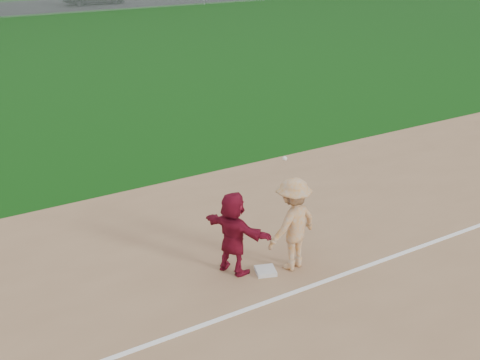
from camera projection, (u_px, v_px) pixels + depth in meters
ground at (281, 269)px, 11.40m from camera, size 160.00×160.00×0.00m
foul_line at (307, 288)px, 10.76m from camera, size 60.00×0.10×0.01m
first_base at (266, 271)px, 11.22m from camera, size 0.46×0.46×0.08m
base_runner at (233, 233)px, 11.00m from camera, size 0.97×1.56×1.60m
first_base_play at (293, 224)px, 11.10m from camera, size 1.28×0.91×2.24m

